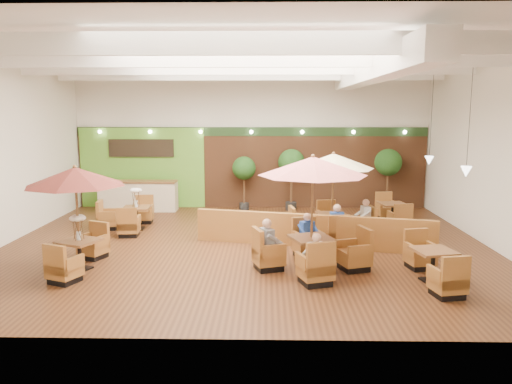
{
  "coord_description": "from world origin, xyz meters",
  "views": [
    {
      "loc": [
        0.62,
        -13.99,
        3.85
      ],
      "look_at": [
        0.3,
        0.5,
        1.5
      ],
      "focal_mm": 35.0,
      "sensor_mm": 36.0,
      "label": 1
    }
  ],
  "objects_px": {
    "table_0": "(76,191)",
    "diner_4": "(364,214)",
    "table_3": "(129,216)",
    "diner_2": "(269,239)",
    "topiary_0": "(244,170)",
    "table_5": "(392,214)",
    "topiary_1": "(291,165)",
    "diner_0": "(316,253)",
    "booth_divider": "(312,231)",
    "table_4": "(433,266)",
    "topiary_2": "(388,165)",
    "table_2": "(333,180)",
    "diner_3": "(337,221)",
    "service_counter": "(138,196)",
    "diner_1": "(308,230)",
    "table_1": "(312,193)"
  },
  "relations": [
    {
      "from": "topiary_2",
      "to": "diner_2",
      "type": "bearing_deg",
      "value": -121.88
    },
    {
      "from": "table_4",
      "to": "diner_4",
      "type": "bearing_deg",
      "value": 90.13
    },
    {
      "from": "table_0",
      "to": "diner_2",
      "type": "height_order",
      "value": "table_0"
    },
    {
      "from": "topiary_0",
      "to": "diner_4",
      "type": "xyz_separation_m",
      "value": [
        3.87,
        -4.32,
        -0.84
      ]
    },
    {
      "from": "topiary_2",
      "to": "diner_4",
      "type": "relative_size",
      "value": 3.21
    },
    {
      "from": "booth_divider",
      "to": "table_3",
      "type": "bearing_deg",
      "value": 173.6
    },
    {
      "from": "table_3",
      "to": "topiary_0",
      "type": "bearing_deg",
      "value": 37.74
    },
    {
      "from": "diner_3",
      "to": "diner_2",
      "type": "bearing_deg",
      "value": -134.12
    },
    {
      "from": "table_0",
      "to": "diner_4",
      "type": "xyz_separation_m",
      "value": [
        7.56,
        3.25,
        -1.22
      ]
    },
    {
      "from": "table_3",
      "to": "topiary_1",
      "type": "xyz_separation_m",
      "value": [
        5.48,
        3.32,
        1.34
      ]
    },
    {
      "from": "table_3",
      "to": "topiary_0",
      "type": "distance_m",
      "value": 5.05
    },
    {
      "from": "diner_1",
      "to": "diner_2",
      "type": "xyz_separation_m",
      "value": [
        -1.04,
        -1.04,
        0.03
      ]
    },
    {
      "from": "table_3",
      "to": "diner_3",
      "type": "xyz_separation_m",
      "value": [
        6.53,
        -1.97,
        0.3
      ]
    },
    {
      "from": "table_5",
      "to": "diner_0",
      "type": "bearing_deg",
      "value": -126.44
    },
    {
      "from": "diner_0",
      "to": "table_1",
      "type": "bearing_deg",
      "value": 73.7
    },
    {
      "from": "topiary_1",
      "to": "diner_3",
      "type": "bearing_deg",
      "value": -78.8
    },
    {
      "from": "table_3",
      "to": "diner_0",
      "type": "relative_size",
      "value": 3.51
    },
    {
      "from": "table_2",
      "to": "diner_3",
      "type": "xyz_separation_m",
      "value": [
        0.0,
        -0.97,
        -1.05
      ]
    },
    {
      "from": "table_2",
      "to": "table_5",
      "type": "height_order",
      "value": "table_2"
    },
    {
      "from": "table_5",
      "to": "diner_2",
      "type": "distance_m",
      "value": 6.58
    },
    {
      "from": "table_3",
      "to": "table_5",
      "type": "xyz_separation_m",
      "value": [
        8.84,
        0.87,
        -0.09
      ]
    },
    {
      "from": "table_3",
      "to": "topiary_0",
      "type": "height_order",
      "value": "topiary_0"
    },
    {
      "from": "service_counter",
      "to": "topiary_1",
      "type": "relative_size",
      "value": 1.25
    },
    {
      "from": "table_4",
      "to": "topiary_1",
      "type": "height_order",
      "value": "topiary_1"
    },
    {
      "from": "booth_divider",
      "to": "topiary_1",
      "type": "distance_m",
      "value": 5.54
    },
    {
      "from": "diner_4",
      "to": "diner_1",
      "type": "bearing_deg",
      "value": 130.58
    },
    {
      "from": "topiary_0",
      "to": "diner_0",
      "type": "distance_m",
      "value": 8.77
    },
    {
      "from": "table_2",
      "to": "diner_1",
      "type": "distance_m",
      "value": 2.52
    },
    {
      "from": "topiary_2",
      "to": "diner_2",
      "type": "relative_size",
      "value": 2.96
    },
    {
      "from": "diner_0",
      "to": "diner_4",
      "type": "height_order",
      "value": "diner_4"
    },
    {
      "from": "table_4",
      "to": "diner_0",
      "type": "bearing_deg",
      "value": 173.44
    },
    {
      "from": "table_5",
      "to": "diner_4",
      "type": "distance_m",
      "value": 2.33
    },
    {
      "from": "table_2",
      "to": "topiary_2",
      "type": "relative_size",
      "value": 1.1
    },
    {
      "from": "table_0",
      "to": "topiary_1",
      "type": "bearing_deg",
      "value": 76.42
    },
    {
      "from": "service_counter",
      "to": "diner_0",
      "type": "bearing_deg",
      "value": -53.62
    },
    {
      "from": "table_5",
      "to": "diner_4",
      "type": "relative_size",
      "value": 3.45
    },
    {
      "from": "table_5",
      "to": "diner_3",
      "type": "height_order",
      "value": "diner_3"
    },
    {
      "from": "table_0",
      "to": "table_3",
      "type": "relative_size",
      "value": 1.05
    },
    {
      "from": "table_1",
      "to": "table_2",
      "type": "height_order",
      "value": "table_1"
    },
    {
      "from": "table_3",
      "to": "table_5",
      "type": "distance_m",
      "value": 8.88
    },
    {
      "from": "service_counter",
      "to": "table_4",
      "type": "bearing_deg",
      "value": -42.44
    },
    {
      "from": "table_3",
      "to": "diner_2",
      "type": "distance_m",
      "value": 6.18
    },
    {
      "from": "booth_divider",
      "to": "topiary_1",
      "type": "xyz_separation_m",
      "value": [
        -0.33,
        5.37,
        1.32
      ]
    },
    {
      "from": "service_counter",
      "to": "topiary_0",
      "type": "height_order",
      "value": "topiary_0"
    },
    {
      "from": "service_counter",
      "to": "table_3",
      "type": "bearing_deg",
      "value": -81.1
    },
    {
      "from": "table_0",
      "to": "table_3",
      "type": "height_order",
      "value": "table_0"
    },
    {
      "from": "booth_divider",
      "to": "table_3",
      "type": "xyz_separation_m",
      "value": [
        -5.82,
        2.05,
        -0.03
      ]
    },
    {
      "from": "table_4",
      "to": "topiary_1",
      "type": "xyz_separation_m",
      "value": [
        -2.84,
        8.26,
        1.43
      ]
    },
    {
      "from": "booth_divider",
      "to": "table_0",
      "type": "xyz_separation_m",
      "value": [
        -5.87,
        -2.2,
        1.48
      ]
    },
    {
      "from": "booth_divider",
      "to": "diner_0",
      "type": "distance_m",
      "value": 3.14
    }
  ]
}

